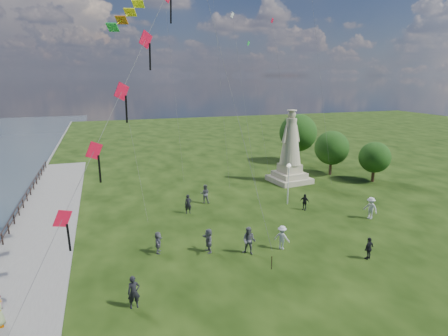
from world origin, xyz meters
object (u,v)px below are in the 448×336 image
object	(u,v)px
statue	(290,155)
person_11	(209,240)
person_1	(249,241)
person_7	(205,194)
person_3	(369,248)
lamppost	(289,175)
person_6	(188,204)
person_5	(158,242)
person_0	(134,292)
person_2	(282,237)
person_9	(304,202)
person_8	(371,208)

from	to	relation	value
statue	person_11	bearing A→B (deg)	-141.85
person_1	person_7	distance (m)	11.10
person_3	person_11	world-z (taller)	person_11
lamppost	person_6	bearing A→B (deg)	176.82
person_5	person_7	xyz separation A→B (m)	(5.78, 9.00, 0.14)
person_0	person_1	bearing A→B (deg)	19.98
person_5	person_11	distance (m)	3.44
person_11	person_3	bearing A→B (deg)	65.57
person_11	person_1	bearing A→B (deg)	64.68
person_1	person_7	size ratio (longest dim) A/B	1.07
statue	person_5	xyz separation A→B (m)	(-16.89, -13.09, -2.32)
person_7	person_6	bearing A→B (deg)	63.53
person_3	person_11	xyz separation A→B (m)	(-9.78, 4.29, 0.08)
person_5	person_6	world-z (taller)	person_6
person_1	lamppost	bearing A→B (deg)	88.83
person_3	person_7	world-z (taller)	person_7
person_5	statue	bearing A→B (deg)	-38.15
person_2	person_11	distance (m)	5.13
statue	person_7	xyz separation A→B (m)	(-11.11, -4.09, -2.18)
statue	person_0	world-z (taller)	statue
person_6	person_9	world-z (taller)	person_6
lamppost	person_1	world-z (taller)	lamppost
person_1	person_9	bearing A→B (deg)	78.90
statue	lamppost	xyz separation A→B (m)	(-3.77, -6.82, -0.26)
lamppost	person_5	xyz separation A→B (m)	(-13.13, -6.27, -2.06)
person_2	person_3	distance (m)	5.71
statue	person_6	world-z (taller)	statue
person_11	person_0	bearing A→B (deg)	-48.55
person_1	person_2	xyz separation A→B (m)	(2.47, -0.01, -0.11)
person_5	person_6	bearing A→B (deg)	-14.15
lamppost	person_7	bearing A→B (deg)	159.66
lamppost	person_0	xyz separation A→B (m)	(-15.26, -12.15, -1.94)
person_0	lamppost	bearing A→B (deg)	33.17
person_2	person_7	distance (m)	11.39
person_8	person_11	world-z (taller)	person_8
person_6	person_9	size ratio (longest dim) A/B	1.13
person_1	person_6	size ratio (longest dim) A/B	1.14
person_5	person_8	bearing A→B (deg)	-73.55
person_3	person_7	xyz separation A→B (m)	(-7.31, 14.24, 0.15)
person_3	person_6	bearing A→B (deg)	-70.86
statue	lamppost	world-z (taller)	statue
person_8	person_0	bearing A→B (deg)	-90.07
statue	lamppost	size ratio (longest dim) A/B	2.08
person_5	person_9	size ratio (longest dim) A/B	1.02
lamppost	person_6	xyz separation A→B (m)	(-9.48, 0.53, -1.98)
person_7	person_3	bearing A→B (deg)	134.79
person_2	person_11	world-z (taller)	person_2
person_0	person_6	distance (m)	13.93
statue	person_2	bearing A→B (deg)	-127.26
lamppost	person_1	size ratio (longest dim) A/B	2.03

